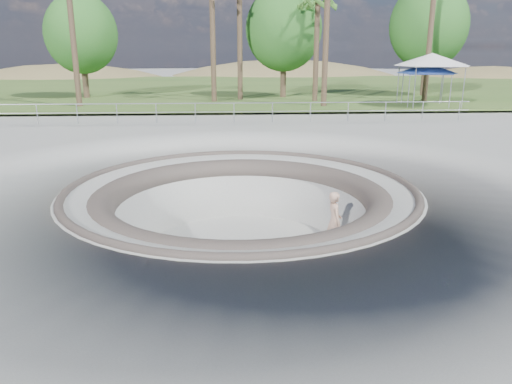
# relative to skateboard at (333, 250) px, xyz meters

# --- Properties ---
(ground) EXTENTS (180.00, 180.00, 0.00)m
(ground) POSITION_rel_skateboard_xyz_m (-2.70, 0.46, 1.84)
(ground) COLOR #AAABA5
(ground) RESTS_ON ground
(skate_bowl) EXTENTS (14.00, 14.00, 4.10)m
(skate_bowl) POSITION_rel_skateboard_xyz_m (-2.70, 0.46, 0.01)
(skate_bowl) COLOR #AAABA5
(skate_bowl) RESTS_ON ground
(grass_strip) EXTENTS (180.00, 36.00, 0.12)m
(grass_strip) POSITION_rel_skateboard_xyz_m (-2.70, 34.46, 2.06)
(grass_strip) COLOR #3D5E25
(grass_strip) RESTS_ON ground
(distant_hills) EXTENTS (103.20, 45.00, 28.60)m
(distant_hills) POSITION_rel_skateboard_xyz_m (1.08, 57.63, -5.18)
(distant_hills) COLOR olive
(distant_hills) RESTS_ON ground
(safety_railing) EXTENTS (25.00, 0.06, 1.03)m
(safety_railing) POSITION_rel_skateboard_xyz_m (-2.70, 12.46, 2.53)
(safety_railing) COLOR #989BA1
(safety_railing) RESTS_ON ground
(skateboard) EXTENTS (0.80, 0.46, 0.08)m
(skateboard) POSITION_rel_skateboard_xyz_m (0.00, 0.00, 0.00)
(skateboard) COLOR olive
(skateboard) RESTS_ON ground
(skater) EXTENTS (0.50, 0.69, 1.79)m
(skater) POSITION_rel_skateboard_xyz_m (0.00, 0.00, 0.91)
(skater) COLOR tan
(skater) RESTS_ON skateboard
(canopy_white) EXTENTS (6.54, 6.54, 3.30)m
(canopy_white) POSITION_rel_skateboard_xyz_m (10.00, 18.46, 5.01)
(canopy_white) COLOR #989BA1
(canopy_white) RESTS_ON ground
(canopy_blue) EXTENTS (5.24, 5.24, 2.69)m
(canopy_blue) POSITION_rel_skateboard_xyz_m (9.75, 18.46, 4.47)
(canopy_blue) COLOR #989BA1
(canopy_blue) RESTS_ON ground
(palm_d) EXTENTS (2.60, 2.60, 7.97)m
(palm_d) POSITION_rel_skateboard_xyz_m (3.17, 21.86, 8.76)
(palm_d) COLOR brown
(palm_d) RESTS_ON ground
(bushy_tree_left) EXTENTS (5.24, 4.76, 7.56)m
(bushy_tree_left) POSITION_rel_skateboard_xyz_m (-13.57, 25.14, 6.69)
(bushy_tree_left) COLOR brown
(bushy_tree_left) RESTS_ON ground
(bushy_tree_mid) EXTENTS (5.63, 5.12, 8.12)m
(bushy_tree_mid) POSITION_rel_skateboard_xyz_m (1.23, 24.85, 7.04)
(bushy_tree_mid) COLOR brown
(bushy_tree_mid) RESTS_ON ground
(bushy_tree_right) EXTENTS (5.95, 5.41, 8.58)m
(bushy_tree_right) POSITION_rel_skateboard_xyz_m (12.41, 25.57, 7.33)
(bushy_tree_right) COLOR brown
(bushy_tree_right) RESTS_ON ground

